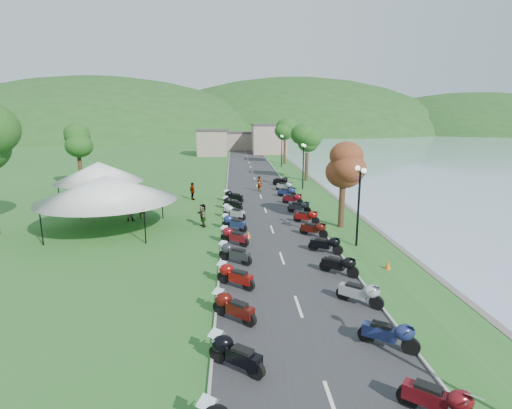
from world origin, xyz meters
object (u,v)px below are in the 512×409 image
object	(u,v)px
vendor_tent_main	(108,203)
pedestrian_b	(130,221)
pedestrian_c	(141,213)
pedestrian_a	(143,218)

from	to	relation	value
vendor_tent_main	pedestrian_b	world-z (taller)	vendor_tent_main
pedestrian_c	vendor_tent_main	bearing A→B (deg)	-26.86
pedestrian_a	pedestrian_c	xyz separation A→B (m)	(-0.51, 1.52, 0.00)
pedestrian_a	pedestrian_c	bearing A→B (deg)	70.96
vendor_tent_main	pedestrian_b	size ratio (longest dim) A/B	3.81
vendor_tent_main	pedestrian_a	world-z (taller)	vendor_tent_main
pedestrian_b	pedestrian_c	distance (m)	2.38
pedestrian_a	pedestrian_b	bearing A→B (deg)	-171.66
pedestrian_b	pedestrian_a	bearing A→B (deg)	-128.73
pedestrian_c	pedestrian_a	bearing A→B (deg)	3.64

